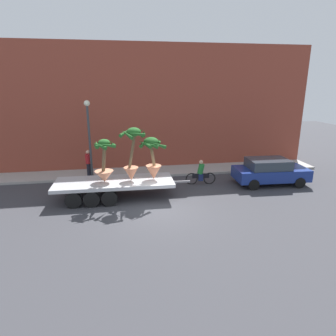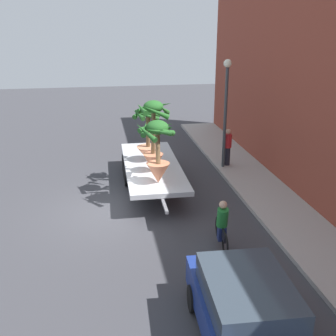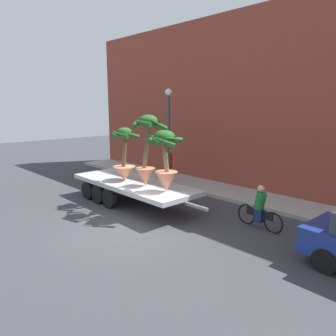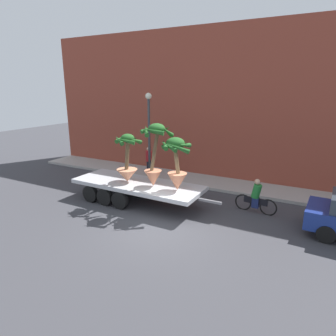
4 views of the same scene
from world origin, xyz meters
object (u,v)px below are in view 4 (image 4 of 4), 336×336
(potted_palm_middle, at_px, (176,163))
(potted_palm_front, at_px, (155,154))
(flatbed_trailer, at_px, (133,186))
(pedestrian_near_gate, at_px, (149,160))
(potted_palm_rear, at_px, (127,162))
(cyclist, at_px, (256,198))
(street_lamp, at_px, (149,124))

(potted_palm_middle, relative_size, potted_palm_front, 0.81)
(flatbed_trailer, distance_m, pedestrian_near_gate, 4.00)
(potted_palm_rear, bearing_deg, cyclist, 15.34)
(potted_palm_middle, distance_m, potted_palm_front, 1.08)
(potted_palm_rear, distance_m, street_lamp, 3.95)
(potted_palm_rear, relative_size, pedestrian_near_gate, 1.33)
(potted_palm_middle, bearing_deg, pedestrian_near_gate, 134.38)
(potted_palm_front, bearing_deg, pedestrian_near_gate, 125.10)
(potted_palm_rear, height_order, street_lamp, street_lamp)
(flatbed_trailer, height_order, cyclist, cyclist)
(pedestrian_near_gate, bearing_deg, potted_palm_rear, -72.55)
(street_lamp, bearing_deg, cyclist, -17.20)
(pedestrian_near_gate, distance_m, street_lamp, 2.21)
(flatbed_trailer, xyz_separation_m, potted_palm_front, (1.27, -0.07, 1.68))
(potted_palm_rear, bearing_deg, potted_palm_front, 1.27)
(potted_palm_rear, height_order, potted_palm_front, potted_palm_front)
(potted_palm_middle, distance_m, pedestrian_near_gate, 5.45)
(flatbed_trailer, xyz_separation_m, street_lamp, (-1.20, 3.49, 2.46))
(cyclist, distance_m, pedestrian_near_gate, 7.21)
(cyclist, xyz_separation_m, pedestrian_near_gate, (-6.83, 2.29, 0.37))
(flatbed_trailer, bearing_deg, potted_palm_front, -3.14)
(potted_palm_middle, xyz_separation_m, street_lamp, (-3.52, 3.56, 1.03))
(potted_palm_middle, bearing_deg, potted_palm_front, -179.93)
(cyclist, height_order, pedestrian_near_gate, pedestrian_near_gate)
(potted_palm_front, relative_size, pedestrian_near_gate, 1.65)
(potted_palm_front, bearing_deg, cyclist, 19.97)
(flatbed_trailer, height_order, potted_palm_rear, potted_palm_rear)
(cyclist, relative_size, street_lamp, 0.38)
(flatbed_trailer, relative_size, potted_palm_front, 2.57)
(potted_palm_rear, xyz_separation_m, pedestrian_near_gate, (-1.21, 3.84, -0.90))
(potted_palm_rear, relative_size, cyclist, 1.23)
(street_lamp, bearing_deg, potted_palm_rear, -74.41)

